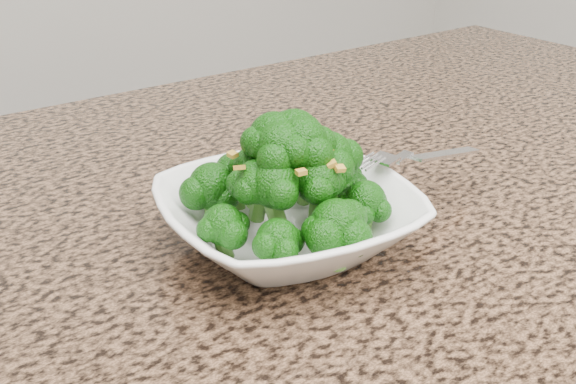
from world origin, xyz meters
TOP-DOWN VIEW (x-y plane):
  - granite_counter at (0.00, 0.30)m, footprint 1.64×1.04m
  - bowl at (0.02, 0.34)m, footprint 0.24×0.24m
  - broccoli_pile at (0.02, 0.34)m, footprint 0.18×0.18m
  - garlic_topping at (0.02, 0.34)m, footprint 0.11×0.11m
  - fork at (0.13, 0.32)m, footprint 0.18×0.06m

SIDE VIEW (x-z plane):
  - granite_counter at x=0.00m, z-range 0.87..0.90m
  - bowl at x=0.02m, z-range 0.90..0.95m
  - fork at x=0.13m, z-range 0.95..0.96m
  - broccoli_pile at x=0.02m, z-range 0.95..1.03m
  - garlic_topping at x=0.02m, z-range 1.03..1.03m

